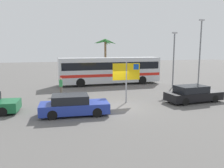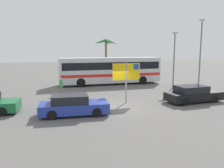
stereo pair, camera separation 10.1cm
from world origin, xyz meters
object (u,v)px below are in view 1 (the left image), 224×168
Objects in this scene: car_black at (193,94)px; car_blue at (73,105)px; bus_front_coach at (110,69)px; ferry_sign at (127,73)px; pedestrian_by_bus at (61,85)px.

car_blue is (-9.60, -0.95, -0.00)m from car_black.
ferry_sign is at bearing -97.83° from bus_front_coach.
bus_front_coach is 2.67× the size of car_blue.
bus_front_coach is at bearing -176.13° from pedestrian_by_bus.
ferry_sign reaches higher than bus_front_coach.
bus_front_coach reaches higher than car_blue.
ferry_sign reaches higher than pedestrian_by_bus.
pedestrian_by_bus is at bearing 97.21° from car_blue.
pedestrian_by_bus reaches higher than car_black.
ferry_sign is at bearing 102.11° from pedestrian_by_bus.
ferry_sign reaches higher than car_blue.
pedestrian_by_bus is (-6.07, -4.83, -0.85)m from bus_front_coach.
ferry_sign is at bearing 161.69° from car_black.
car_blue is 2.80× the size of pedestrian_by_bus.
bus_front_coach reaches higher than car_black.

